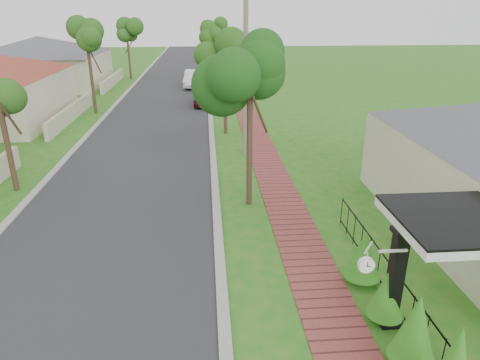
{
  "coord_description": "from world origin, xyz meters",
  "views": [
    {
      "loc": [
        0.39,
        -8.86,
        6.94
      ],
      "look_at": [
        1.46,
        4.65,
        1.5
      ],
      "focal_mm": 32.0,
      "sensor_mm": 36.0,
      "label": 1
    }
  ],
  "objects_px": {
    "parked_car_red": "(206,95)",
    "parked_car_white": "(194,79)",
    "station_clock": "(369,264)",
    "near_tree": "(250,79)",
    "porch_post": "(395,283)",
    "utility_pole": "(246,73)"
  },
  "relations": [
    {
      "from": "near_tree",
      "to": "porch_post",
      "type": "bearing_deg",
      "value": -69.12
    },
    {
      "from": "porch_post",
      "to": "utility_pole",
      "type": "distance_m",
      "value": 13.39
    },
    {
      "from": "near_tree",
      "to": "station_clock",
      "type": "bearing_deg",
      "value": -76.26
    },
    {
      "from": "porch_post",
      "to": "parked_car_white",
      "type": "relative_size",
      "value": 0.53
    },
    {
      "from": "utility_pole",
      "to": "station_clock",
      "type": "relative_size",
      "value": 7.71
    },
    {
      "from": "parked_car_white",
      "to": "parked_car_red",
      "type": "bearing_deg",
      "value": -78.98
    },
    {
      "from": "parked_car_white",
      "to": "station_clock",
      "type": "relative_size",
      "value": 4.54
    },
    {
      "from": "parked_car_red",
      "to": "parked_car_white",
      "type": "xyz_separation_m",
      "value": [
        -1.11,
        8.18,
        0.03
      ]
    },
    {
      "from": "near_tree",
      "to": "station_clock",
      "type": "relative_size",
      "value": 5.65
    },
    {
      "from": "parked_car_white",
      "to": "near_tree",
      "type": "distance_m",
      "value": 27.03
    },
    {
      "from": "station_clock",
      "to": "parked_car_red",
      "type": "bearing_deg",
      "value": 97.3
    },
    {
      "from": "porch_post",
      "to": "utility_pole",
      "type": "relative_size",
      "value": 0.31
    },
    {
      "from": "porch_post",
      "to": "parked_car_white",
      "type": "xyz_separation_m",
      "value": [
        -5.26,
        33.55,
        -0.34
      ]
    },
    {
      "from": "parked_car_red",
      "to": "utility_pole",
      "type": "bearing_deg",
      "value": -78.02
    },
    {
      "from": "parked_car_white",
      "to": "near_tree",
      "type": "relative_size",
      "value": 0.8
    },
    {
      "from": "porch_post",
      "to": "station_clock",
      "type": "xyz_separation_m",
      "value": [
        -0.85,
        -0.4,
        0.83
      ]
    },
    {
      "from": "station_clock",
      "to": "near_tree",
      "type": "bearing_deg",
      "value": 103.74
    },
    {
      "from": "parked_car_red",
      "to": "parked_car_white",
      "type": "distance_m",
      "value": 8.25
    },
    {
      "from": "near_tree",
      "to": "utility_pole",
      "type": "relative_size",
      "value": 0.73
    },
    {
      "from": "utility_pole",
      "to": "porch_post",
      "type": "bearing_deg",
      "value": -80.08
    },
    {
      "from": "parked_car_red",
      "to": "parked_car_white",
      "type": "relative_size",
      "value": 0.92
    },
    {
      "from": "near_tree",
      "to": "station_clock",
      "type": "xyz_separation_m",
      "value": [
        1.79,
        -7.33,
        -2.74
      ]
    }
  ]
}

